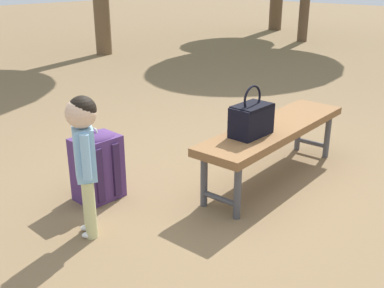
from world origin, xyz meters
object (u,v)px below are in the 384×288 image
handbag (251,118)px  park_bench (275,132)px  child_standing (84,145)px  backpack_large (97,164)px

handbag → park_bench: bearing=179.2°
park_bench → handbag: bearing=-0.8°
child_standing → handbag: bearing=161.4°
handbag → backpack_large: (0.82, -0.75, -0.31)m
park_bench → child_standing: 1.53m
park_bench → backpack_large: size_ratio=2.99×
park_bench → handbag: (0.31, -0.00, 0.18)m
child_standing → backpack_large: bearing=-132.6°
park_bench → handbag: 0.36m
handbag → child_standing: bearing=-18.6°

